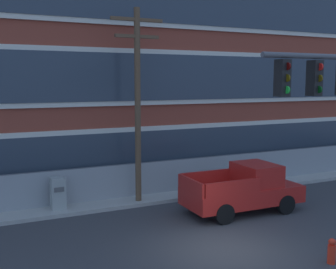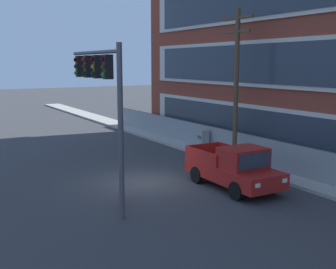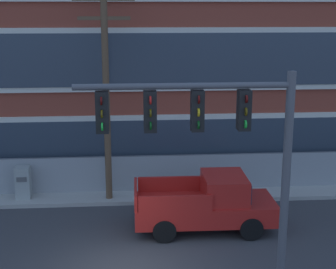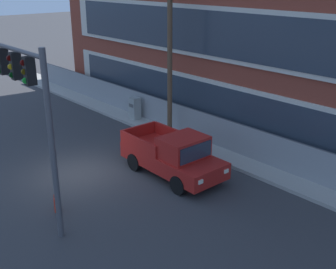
{
  "view_description": "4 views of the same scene",
  "coord_description": "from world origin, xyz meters",
  "px_view_note": "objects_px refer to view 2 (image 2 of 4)",
  "views": [
    {
      "loc": [
        -7.26,
        -10.96,
        5.44
      ],
      "look_at": [
        -0.88,
        2.39,
        3.56
      ],
      "focal_mm": 45.0,
      "sensor_mm": 36.0,
      "label": 1
    },
    {
      "loc": [
        17.43,
        -8.92,
        5.65
      ],
      "look_at": [
        -1.42,
        2.22,
        1.93
      ],
      "focal_mm": 45.0,
      "sensor_mm": 36.0,
      "label": 2
    },
    {
      "loc": [
        0.27,
        -13.83,
        7.71
      ],
      "look_at": [
        1.58,
        2.9,
        3.57
      ],
      "focal_mm": 55.0,
      "sensor_mm": 36.0,
      "label": 3
    },
    {
      "loc": [
        15.38,
        -8.22,
        8.32
      ],
      "look_at": [
        2.5,
        3.2,
        1.78
      ],
      "focal_mm": 45.0,
      "sensor_mm": 36.0,
      "label": 4
    }
  ],
  "objects_px": {
    "pickup_truck_red": "(235,168)",
    "utility_pole_near_corner": "(236,81)",
    "traffic_signal_mast": "(103,88)",
    "electrical_cabinet": "(203,141)",
    "fire_hydrant": "(122,195)"
  },
  "relations": [
    {
      "from": "utility_pole_near_corner",
      "to": "traffic_signal_mast",
      "type": "bearing_deg",
      "value": -72.4
    },
    {
      "from": "traffic_signal_mast",
      "to": "pickup_truck_red",
      "type": "xyz_separation_m",
      "value": [
        0.76,
        5.96,
        -3.78
      ]
    },
    {
      "from": "traffic_signal_mast",
      "to": "pickup_truck_red",
      "type": "bearing_deg",
      "value": 82.72
    },
    {
      "from": "pickup_truck_red",
      "to": "utility_pole_near_corner",
      "type": "distance_m",
      "value": 5.98
    },
    {
      "from": "pickup_truck_red",
      "to": "utility_pole_near_corner",
      "type": "bearing_deg",
      "value": 140.57
    },
    {
      "from": "pickup_truck_red",
      "to": "fire_hydrant",
      "type": "xyz_separation_m",
      "value": [
        -0.64,
        -5.31,
        -0.56
      ]
    },
    {
      "from": "traffic_signal_mast",
      "to": "electrical_cabinet",
      "type": "relative_size",
      "value": 4.29
    },
    {
      "from": "traffic_signal_mast",
      "to": "utility_pole_near_corner",
      "type": "xyz_separation_m",
      "value": [
        -2.83,
        8.92,
        -0.02
      ]
    },
    {
      "from": "traffic_signal_mast",
      "to": "utility_pole_near_corner",
      "type": "relative_size",
      "value": 0.75
    },
    {
      "from": "traffic_signal_mast",
      "to": "pickup_truck_red",
      "type": "height_order",
      "value": "traffic_signal_mast"
    },
    {
      "from": "electrical_cabinet",
      "to": "pickup_truck_red",
      "type": "bearing_deg",
      "value": -24.62
    },
    {
      "from": "traffic_signal_mast",
      "to": "electrical_cabinet",
      "type": "distance_m",
      "value": 11.84
    },
    {
      "from": "utility_pole_near_corner",
      "to": "electrical_cabinet",
      "type": "bearing_deg",
      "value": 175.34
    },
    {
      "from": "pickup_truck_red",
      "to": "traffic_signal_mast",
      "type": "bearing_deg",
      "value": -97.28
    },
    {
      "from": "electrical_cabinet",
      "to": "utility_pole_near_corner",
      "type": "bearing_deg",
      "value": -4.66
    }
  ]
}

